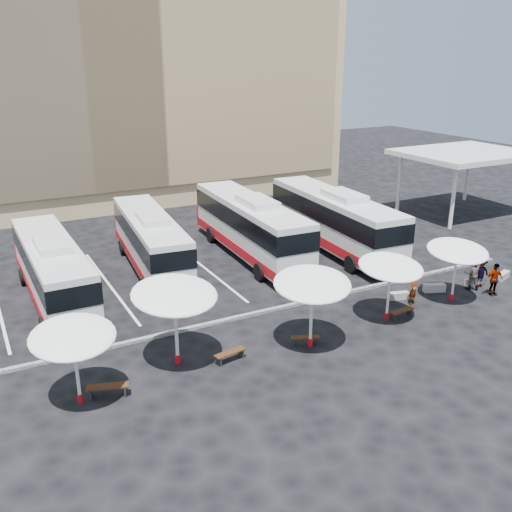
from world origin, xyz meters
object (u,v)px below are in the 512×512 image
bus_2 (250,225)px  wood_bench_2 (305,338)px  bus_3 (334,219)px  passenger_3 (480,272)px  conc_bench_2 (473,281)px  sunshade_3 (391,267)px  wood_bench_3 (402,312)px  sunshade_4 (457,251)px  conc_bench_3 (503,276)px  wood_bench_1 (230,354)px  sunshade_0 (73,337)px  sunshade_2 (312,284)px  passenger_0 (414,290)px  conc_bench_1 (434,288)px  wood_bench_0 (108,388)px  bus_1 (150,240)px  passenger_2 (494,279)px  sunshade_1 (174,295)px  passenger_1 (473,274)px  conc_bench_0 (399,296)px  bus_0 (52,269)px

bus_2 → wood_bench_2: size_ratio=9.65×
bus_3 → passenger_3: (3.52, -9.54, -1.26)m
wood_bench_2 → conc_bench_2: (12.53, 1.51, -0.11)m
sunshade_3 → wood_bench_3: size_ratio=2.40×
sunshade_4 → conc_bench_3: 5.76m
wood_bench_1 → wood_bench_3: bearing=-1.1°
sunshade_0 → conc_bench_3: 25.15m
bus_2 → sunshade_3: (1.61, -11.85, 0.72)m
sunshade_2 → passenger_0: size_ratio=2.77×
sunshade_2 → conc_bench_1: size_ratio=3.77×
bus_2 → sunshade_2: bus_2 is taller
passenger_3 → wood_bench_0: bearing=11.8°
bus_1 → bus_3: size_ratio=0.90×
bus_1 → conc_bench_3: bearing=-26.7°
passenger_2 → wood_bench_2: bearing=-170.0°
bus_3 → sunshade_1: bus_3 is taller
sunshade_3 → passenger_0: 3.30m
sunshade_2 → passenger_1: bearing=6.5°
wood_bench_2 → conc_bench_0: (7.34, 1.96, -0.11)m
sunshade_0 → passenger_1: 22.17m
sunshade_0 → wood_bench_1: size_ratio=2.20×
bus_0 → conc_bench_1: bearing=-24.7°
sunshade_3 → conc_bench_0: sunshade_3 is taller
sunshade_0 → wood_bench_0: sunshade_0 is taller
passenger_2 → wood_bench_0: bearing=-169.9°
sunshade_3 → bus_0: bearing=144.7°
sunshade_2 → conc_bench_2: 12.87m
sunshade_0 → wood_bench_3: size_ratio=2.33×
sunshade_3 → wood_bench_2: sunshade_3 is taller
passenger_1 → sunshade_2: bearing=41.0°
bus_2 → wood_bench_3: size_ratio=9.20×
bus_3 → conc_bench_0: (-1.75, -8.73, -1.95)m
bus_0 → sunshade_4: bearing=-28.0°
wood_bench_1 → conc_bench_2: (16.24, 1.25, -0.14)m
bus_3 → sunshade_4: bus_3 is taller
conc_bench_1 → passenger_2: passenger_2 is taller
sunshade_1 → wood_bench_3: bearing=-5.3°
bus_2 → wood_bench_2: bus_2 is taller
conc_bench_0 → passenger_1: passenger_1 is taller
bus_2 → wood_bench_3: (2.41, -12.05, -1.78)m
passenger_2 → passenger_1: bearing=120.7°
sunshade_1 → passenger_3: size_ratio=2.41×
bus_3 → sunshade_1: size_ratio=3.14×
conc_bench_2 → passenger_0: bearing=-175.4°
wood_bench_2 → passenger_1: size_ratio=0.72×
bus_3 → wood_bench_3: bearing=-103.3°
sunshade_2 → sunshade_3: bearing=6.2°
bus_1 → wood_bench_2: 13.24m
bus_3 → conc_bench_1: bus_3 is taller
sunshade_0 → passenger_0: bearing=3.1°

